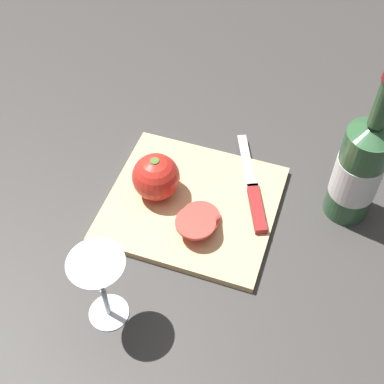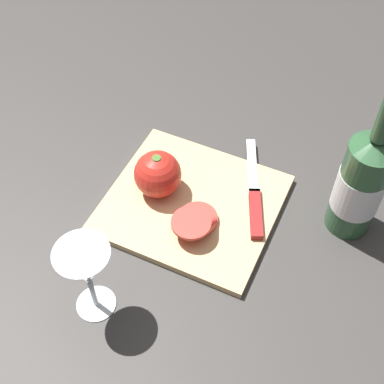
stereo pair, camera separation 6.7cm
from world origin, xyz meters
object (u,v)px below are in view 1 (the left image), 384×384
object	(u,v)px
wine_glass	(100,279)
tomato_slice_stack_near	(198,220)
whole_tomato	(156,177)
knife	(255,200)
wine_bottle	(359,170)

from	to	relation	value
wine_glass	tomato_slice_stack_near	world-z (taller)	wine_glass
whole_tomato	knife	bearing A→B (deg)	-168.51
wine_glass	tomato_slice_stack_near	size ratio (longest dim) A/B	1.50
wine_bottle	wine_glass	world-z (taller)	wine_bottle
tomato_slice_stack_near	wine_glass	bearing A→B (deg)	66.74
whole_tomato	knife	distance (m)	0.19
whole_tomato	tomato_slice_stack_near	size ratio (longest dim) A/B	0.85
wine_bottle	tomato_slice_stack_near	bearing A→B (deg)	29.00
wine_bottle	knife	distance (m)	0.20
wine_bottle	wine_glass	xyz separation A→B (m)	(0.34, 0.34, -0.00)
whole_tomato	wine_glass	bearing A→B (deg)	92.62
wine_glass	knife	world-z (taller)	wine_glass
wine_bottle	whole_tomato	xyz separation A→B (m)	(0.35, 0.09, -0.05)
tomato_slice_stack_near	knife	bearing A→B (deg)	-134.03
wine_glass	whole_tomato	bearing A→B (deg)	-87.38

